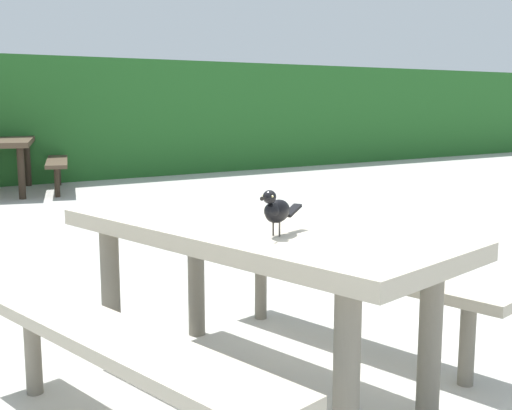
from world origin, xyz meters
TOP-DOWN VIEW (x-y plane):
  - ground_plane at (0.00, 0.00)m, footprint 60.00×60.00m
  - picnic_table_foreground at (0.02, -0.07)m, footprint 2.00×2.02m
  - bird_grackle at (-0.04, -0.33)m, footprint 0.27×0.15m
  - picnic_table_mid_left at (0.55, 7.05)m, footprint 2.11×2.13m

SIDE VIEW (x-z plane):
  - ground_plane at x=0.00m, z-range 0.00..0.00m
  - picnic_table_foreground at x=0.02m, z-range 0.19..0.93m
  - picnic_table_mid_left at x=0.55m, z-range 0.19..0.93m
  - bird_grackle at x=-0.04m, z-range 0.75..0.94m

